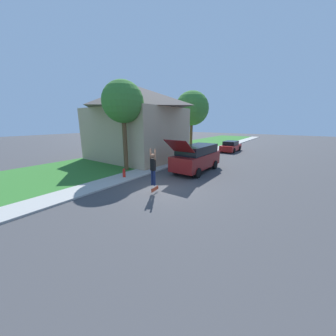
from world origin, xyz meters
TOP-DOWN VIEW (x-y plane):
  - ground_plane at (0.00, 0.00)m, footprint 120.00×120.00m
  - lawn at (-8.00, 6.00)m, footprint 10.00×80.00m
  - sidewalk at (-3.60, 6.00)m, footprint 1.80×80.00m
  - house at (-8.07, 5.87)m, footprint 9.86×8.13m
  - lawn_tree_near at (-5.12, 1.69)m, footprint 3.22×3.22m
  - lawn_tree_far at (-5.22, 13.01)m, footprint 4.22×4.22m
  - suv_parked at (-0.22, 4.83)m, footprint 2.16×5.89m
  - car_down_street at (-1.28, 17.14)m, footprint 1.89×4.31m
  - skateboarder at (0.05, -0.99)m, footprint 0.41×0.24m
  - skateboard at (0.10, -0.93)m, footprint 0.19×0.76m
  - fire_hydrant at (-3.52, 0.02)m, footprint 0.20×0.20m

SIDE VIEW (x-z plane):
  - ground_plane at x=0.00m, z-range 0.00..0.00m
  - lawn at x=-8.00m, z-range 0.00..0.08m
  - sidewalk at x=-3.60m, z-range 0.00..0.10m
  - skateboard at x=0.10m, z-range 0.11..0.36m
  - fire_hydrant at x=-3.52m, z-range 0.09..0.72m
  - car_down_street at x=-1.28m, z-range -0.04..1.38m
  - suv_parked at x=-0.22m, z-range -0.24..2.57m
  - skateboarder at x=0.05m, z-range 0.52..2.58m
  - house at x=-8.07m, z-range 0.23..7.73m
  - lawn_tree_near at x=-5.12m, z-range 1.91..8.91m
  - lawn_tree_far at x=-5.22m, z-range 1.76..9.39m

